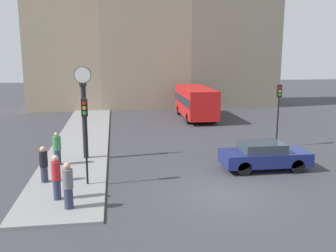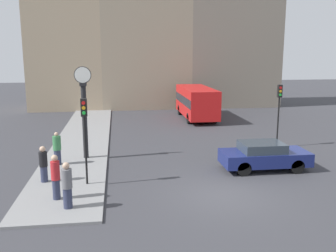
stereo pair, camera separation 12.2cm
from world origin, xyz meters
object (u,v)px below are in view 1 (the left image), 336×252
Objects in this scene: street_clock at (84,112)px; pedestrian_grey_jacket at (68,186)px; pedestrian_green_hoodie at (57,149)px; sedan_car at (264,155)px; traffic_light_near at (85,124)px; traffic_light_far at (279,103)px; pedestrian_black_jacket at (44,164)px; pedestrian_red_top at (56,177)px; bus_distant at (195,101)px.

pedestrian_grey_jacket is (-0.15, -6.76, -1.67)m from street_clock.
pedestrian_green_hoodie is 0.96× the size of pedestrian_grey_jacket.
street_clock is at bearing 161.16° from sedan_car.
sedan_car is at bearing -18.84° from street_clock.
traffic_light_far is (11.06, 5.28, -0.04)m from traffic_light_near.
traffic_light_near reaches higher than sedan_car.
street_clock is (-11.42, -1.05, -0.11)m from traffic_light_far.
pedestrian_red_top is at bearing -68.23° from pedestrian_black_jacket.
bus_distant is 19.75m from pedestrian_red_top.
sedan_car is 9.81m from pedestrian_grey_jacket.
pedestrian_black_jacket is 2.30m from pedestrian_red_top.
bus_distant is 4.08× the size of pedestrian_red_top.
pedestrian_black_jacket is (-10.47, -0.65, 0.19)m from sedan_car.
street_clock reaches higher than sedan_car.
street_clock reaches higher than pedestrian_red_top.
traffic_light_near is at bearing -15.66° from pedestrian_black_jacket.
pedestrian_grey_jacket is at bearing -65.51° from pedestrian_black_jacket.
sedan_car is at bearing 3.55° from pedestrian_black_jacket.
traffic_light_near is 2.73m from pedestrian_black_jacket.
traffic_light_far is at bearing 29.58° from pedestrian_red_top.
pedestrian_red_top is (-9.62, -2.78, 0.29)m from sedan_car.
sedan_car is at bearing -121.39° from traffic_light_far.
pedestrian_black_jacket is 0.93× the size of pedestrian_grey_jacket.
pedestrian_grey_jacket is at bearing -78.09° from pedestrian_green_hoodie.
traffic_light_near is (-8.25, -15.81, 1.24)m from bus_distant.
sedan_car is 9.62m from street_clock.
pedestrian_green_hoodie is (-1.70, 3.13, -1.86)m from traffic_light_near.
traffic_light_near reaches higher than pedestrian_green_hoodie.
traffic_light_far reaches higher than pedestrian_red_top.
pedestrian_green_hoodie is (-9.96, -12.68, -0.62)m from bus_distant.
pedestrian_black_jacket is at bearing -123.62° from bus_distant.
pedestrian_black_jacket is at bearing -112.71° from street_clock.
traffic_light_far is 13.93m from pedestrian_black_jacket.
street_clock reaches higher than traffic_light_far.
pedestrian_green_hoodie is (-10.27, 1.95, 0.21)m from sedan_car.
traffic_light_near is at bearing -61.46° from pedestrian_green_hoodie.
traffic_light_far is at bearing 20.10° from pedestrian_black_jacket.
traffic_light_near reaches higher than pedestrian_black_jacket.
bus_distant is 16.13m from pedestrian_green_hoodie.
pedestrian_green_hoodie reaches higher than sedan_car.
traffic_light_near is 0.98× the size of traffic_light_far.
pedestrian_grey_jacket is at bearing -157.73° from sedan_car.
traffic_light_near is 2.22× the size of pedestrian_green_hoodie.
pedestrian_black_jacket is (-1.55, -3.69, -1.72)m from street_clock.
pedestrian_red_top reaches higher than pedestrian_green_hoodie.
traffic_light_near is 2.31× the size of pedestrian_black_jacket.
pedestrian_grey_jacket is (1.19, -5.66, 0.04)m from pedestrian_green_hoodie.
bus_distant is 17.88m from traffic_light_near.
pedestrian_red_top is at bearing 120.27° from pedestrian_grey_jacket.
bus_distant is 1.95× the size of traffic_light_near.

